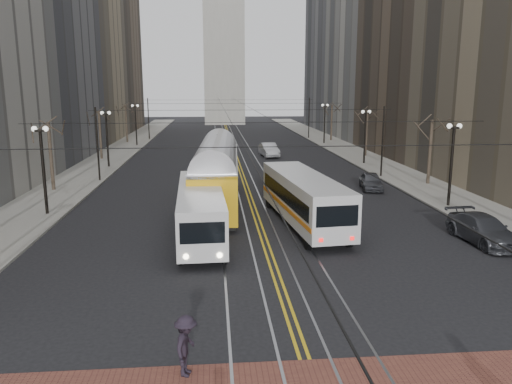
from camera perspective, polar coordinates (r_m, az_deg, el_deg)
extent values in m
plane|color=black|center=(17.26, 4.99, -16.90)|extent=(260.00, 260.00, 0.00)
cube|color=gray|center=(61.68, -16.39, 3.76)|extent=(5.00, 140.00, 0.15)
cube|color=gray|center=(62.99, 11.50, 4.16)|extent=(5.00, 140.00, 0.15)
cube|color=gray|center=(60.51, -2.30, 4.02)|extent=(4.80, 130.00, 0.02)
cube|color=gold|center=(60.51, -2.30, 4.02)|extent=(0.42, 130.00, 0.01)
cube|color=slate|center=(65.58, -26.64, 18.33)|extent=(16.00, 20.00, 34.00)
cube|color=brown|center=(104.08, -18.43, 17.78)|extent=(16.00, 20.00, 40.00)
cube|color=brown|center=(67.66, 20.92, 18.55)|extent=(16.00, 20.00, 34.00)
cube|color=slate|center=(105.40, 11.21, 18.06)|extent=(16.00, 20.00, 40.00)
cylinder|color=black|center=(35.10, -23.09, 1.93)|extent=(0.20, 0.20, 5.60)
cylinder|color=black|center=(54.29, -16.64, 5.59)|extent=(0.20, 0.20, 5.60)
cylinder|color=black|center=(73.91, -13.55, 7.31)|extent=(0.20, 0.20, 5.60)
cylinder|color=black|center=(37.16, 21.40, 2.57)|extent=(0.20, 0.20, 5.60)
cylinder|color=black|center=(55.64, 12.34, 5.96)|extent=(0.20, 0.20, 5.60)
cylinder|color=black|center=(74.91, 7.83, 7.58)|extent=(0.20, 0.20, 5.60)
cylinder|color=#382D23|center=(43.24, -22.38, 3.70)|extent=(0.28, 0.28, 5.60)
cylinder|color=#382D23|center=(60.54, -17.37, 6.15)|extent=(0.28, 0.28, 5.60)
cylinder|color=#382D23|center=(78.16, -14.59, 7.49)|extent=(0.28, 0.28, 5.60)
cylinder|color=#382D23|center=(45.17, 19.25, 4.25)|extent=(0.28, 0.28, 5.60)
cylinder|color=#382D23|center=(61.94, 12.49, 6.53)|extent=(0.28, 0.28, 5.60)
cylinder|color=#382D23|center=(79.25, 8.62, 7.79)|extent=(0.28, 0.28, 5.60)
cylinder|color=black|center=(59.94, -3.80, 9.68)|extent=(0.03, 120.00, 0.03)
cylinder|color=black|center=(60.07, -0.89, 9.71)|extent=(0.03, 120.00, 0.03)
cylinder|color=black|center=(46.29, -17.66, 5.14)|extent=(0.16, 0.16, 6.60)
cylinder|color=black|center=(81.67, -12.19, 8.13)|extent=(0.16, 0.16, 6.60)
cylinder|color=black|center=(47.78, 14.27, 5.53)|extent=(0.16, 0.16, 6.60)
cylinder|color=black|center=(82.53, 6.07, 8.37)|extent=(0.16, 0.16, 6.60)
cube|color=silver|center=(28.14, -6.36, -2.32)|extent=(2.81, 11.47, 2.85)
cube|color=gold|center=(35.99, -4.48, 1.54)|extent=(3.60, 15.82, 3.70)
cube|color=silver|center=(30.54, 5.47, -0.96)|extent=(3.78, 11.93, 3.06)
cube|color=silver|center=(30.25, 8.08, -2.04)|extent=(1.90, 4.87, 2.15)
imported|color=#42444A|center=(42.25, 13.01, 1.23)|extent=(2.31, 4.31, 1.39)
imported|color=#A5A6AC|center=(60.82, 1.47, 4.83)|extent=(2.28, 5.12, 1.63)
imported|color=#3B3D42|center=(29.78, 24.53, -3.90)|extent=(2.45, 5.26, 1.49)
imported|color=black|center=(15.30, -8.00, -17.00)|extent=(0.95, 1.32, 1.85)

